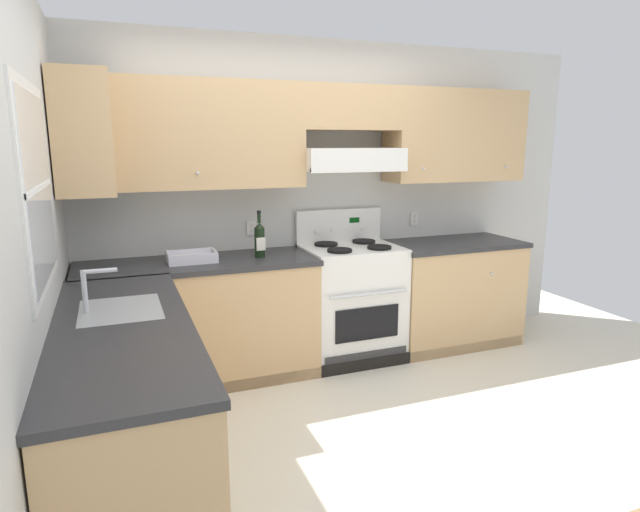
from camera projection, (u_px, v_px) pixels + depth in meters
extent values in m
plane|color=beige|center=(358.00, 445.00, 3.18)|extent=(7.04, 7.04, 0.00)
cube|color=silver|center=(328.00, 199.00, 4.56)|extent=(4.68, 0.12, 2.55)
cube|color=tan|center=(192.00, 135.00, 3.83)|extent=(1.60, 0.34, 0.76)
cube|color=tan|center=(455.00, 136.00, 4.61)|extent=(1.23, 0.34, 0.76)
cube|color=tan|center=(347.00, 108.00, 4.21)|extent=(0.80, 0.34, 0.34)
cube|color=white|center=(349.00, 159.00, 4.26)|extent=(0.80, 0.46, 0.17)
cube|color=white|center=(360.00, 170.00, 4.07)|extent=(0.80, 0.03, 0.04)
sphere|color=silver|center=(198.00, 173.00, 3.72)|extent=(0.02, 0.02, 0.02)
sphere|color=silver|center=(424.00, 169.00, 4.36)|extent=(0.02, 0.02, 0.02)
sphere|color=silver|center=(506.00, 167.00, 4.65)|extent=(0.02, 0.02, 0.02)
cube|color=silver|center=(251.00, 228.00, 4.29)|extent=(0.08, 0.01, 0.12)
cube|color=silver|center=(251.00, 225.00, 4.28)|extent=(0.03, 0.00, 0.03)
cube|color=silver|center=(252.00, 231.00, 4.29)|extent=(0.03, 0.00, 0.03)
cube|color=silver|center=(414.00, 219.00, 4.82)|extent=(0.08, 0.01, 0.12)
cube|color=silver|center=(415.00, 216.00, 4.81)|extent=(0.03, 0.00, 0.03)
cube|color=silver|center=(414.00, 221.00, 4.82)|extent=(0.03, 0.00, 0.03)
cube|color=silver|center=(27.00, 249.00, 2.44)|extent=(0.12, 4.00, 2.55)
cube|color=white|center=(34.00, 188.00, 2.39)|extent=(0.04, 1.00, 0.92)
cube|color=white|center=(39.00, 188.00, 2.40)|extent=(0.01, 0.90, 0.82)
cube|color=white|center=(39.00, 188.00, 2.40)|extent=(0.01, 0.90, 0.02)
cube|color=tan|center=(83.00, 134.00, 3.42)|extent=(0.34, 0.64, 0.76)
cube|color=tan|center=(201.00, 324.00, 3.98)|extent=(1.67, 0.61, 0.87)
cube|color=#2D2D30|center=(198.00, 264.00, 3.89)|extent=(1.69, 0.63, 0.04)
cube|color=tan|center=(451.00, 295.00, 4.75)|extent=(1.14, 0.61, 0.87)
cube|color=#2D2D30|center=(453.00, 244.00, 4.66)|extent=(1.17, 0.63, 0.04)
cube|color=black|center=(335.00, 369.00, 4.15)|extent=(3.54, 0.06, 0.09)
sphere|color=silver|center=(156.00, 309.00, 3.52)|extent=(0.03, 0.03, 0.03)
sphere|color=silver|center=(492.00, 274.00, 4.47)|extent=(0.03, 0.03, 0.03)
cube|color=tan|center=(129.00, 416.00, 2.65)|extent=(0.61, 1.89, 0.87)
cube|color=#2D2D30|center=(122.00, 327.00, 2.55)|extent=(0.63, 1.91, 0.04)
cube|color=black|center=(190.00, 475.00, 2.82)|extent=(0.06, 1.85, 0.09)
cube|color=#999B9E|center=(121.00, 310.00, 2.77)|extent=(0.40, 0.48, 0.01)
cube|color=#28282B|center=(122.00, 323.00, 2.78)|extent=(0.34, 0.42, 0.14)
cylinder|color=silver|center=(85.00, 292.00, 2.69)|extent=(0.03, 0.03, 0.22)
cylinder|color=silver|center=(100.00, 271.00, 2.69)|extent=(0.16, 0.02, 0.02)
cube|color=white|center=(352.00, 304.00, 4.41)|extent=(0.76, 0.58, 0.91)
cube|color=black|center=(367.00, 324.00, 4.16)|extent=(0.53, 0.01, 0.26)
cylinder|color=silver|center=(369.00, 294.00, 4.09)|extent=(0.65, 0.02, 0.02)
cube|color=#333333|center=(367.00, 358.00, 4.22)|extent=(0.70, 0.01, 0.11)
cube|color=white|center=(352.00, 248.00, 4.32)|extent=(0.76, 0.58, 0.02)
cube|color=white|center=(339.00, 226.00, 4.54)|extent=(0.76, 0.04, 0.29)
cube|color=#053F0C|center=(354.00, 220.00, 4.56)|extent=(0.09, 0.01, 0.04)
cylinder|color=black|center=(340.00, 251.00, 4.13)|extent=(0.19, 0.19, 0.02)
cylinder|color=black|center=(340.00, 251.00, 4.13)|extent=(0.07, 0.07, 0.01)
cylinder|color=black|center=(379.00, 247.00, 4.25)|extent=(0.19, 0.19, 0.02)
cylinder|color=black|center=(379.00, 248.00, 4.25)|extent=(0.07, 0.07, 0.01)
cylinder|color=black|center=(326.00, 244.00, 4.38)|extent=(0.19, 0.19, 0.02)
cylinder|color=black|center=(326.00, 245.00, 4.38)|extent=(0.07, 0.07, 0.01)
cylinder|color=black|center=(364.00, 241.00, 4.50)|extent=(0.19, 0.19, 0.02)
cylinder|color=black|center=(364.00, 242.00, 4.50)|extent=(0.07, 0.07, 0.01)
cylinder|color=white|center=(317.00, 231.00, 4.45)|extent=(0.04, 0.02, 0.04)
cylinder|color=white|center=(332.00, 230.00, 4.50)|extent=(0.04, 0.02, 0.04)
cylinder|color=white|center=(348.00, 229.00, 4.55)|extent=(0.04, 0.02, 0.04)
cylinder|color=white|center=(363.00, 228.00, 4.60)|extent=(0.04, 0.02, 0.04)
cylinder|color=black|center=(260.00, 243.00, 4.00)|extent=(0.08, 0.08, 0.22)
cone|color=black|center=(259.00, 225.00, 3.97)|extent=(0.08, 0.08, 0.04)
cylinder|color=black|center=(259.00, 217.00, 3.96)|extent=(0.03, 0.03, 0.09)
cylinder|color=black|center=(259.00, 212.00, 3.95)|extent=(0.03, 0.03, 0.02)
cube|color=silver|center=(261.00, 244.00, 3.97)|extent=(0.07, 0.00, 0.10)
cube|color=silver|center=(192.00, 261.00, 3.86)|extent=(0.27, 0.18, 0.02)
cube|color=silver|center=(194.00, 260.00, 3.76)|extent=(0.34, 0.01, 0.08)
cube|color=silver|center=(190.00, 254.00, 3.95)|extent=(0.34, 0.01, 0.08)
cube|color=silver|center=(168.00, 259.00, 3.79)|extent=(0.01, 0.19, 0.08)
cube|color=silver|center=(215.00, 255.00, 3.91)|extent=(0.01, 0.19, 0.08)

